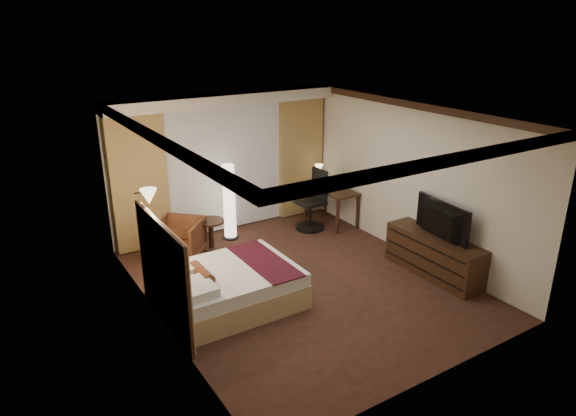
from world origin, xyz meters
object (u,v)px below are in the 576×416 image
bed (230,287)px  television (437,217)px  side_table (211,234)px  floor_lamp (229,202)px  office_chair (310,200)px  armchair (179,237)px  dresser (434,255)px  desk (331,205)px

bed → television: size_ratio=1.65×
side_table → floor_lamp: floor_lamp is taller
bed → office_chair: size_ratio=1.57×
bed → office_chair: office_chair is taller
armchair → television: television is taller
office_chair → dresser: bearing=-79.4°
desk → office_chair: size_ratio=1.00×
armchair → television: bearing=3.0°
desk → office_chair: 0.60m
desk → television: bearing=-89.6°
bed → armchair: size_ratio=2.43×
side_table → armchair: bearing=-173.5°
armchair → office_chair: bearing=41.3°
television → floor_lamp: bearing=40.3°
dresser → floor_lamp: bearing=124.5°
bed → side_table: bearing=73.7°
side_table → office_chair: 2.10m
armchair → bed: bearing=-44.5°
armchair → dresser: bearing=3.3°
side_table → bed: bearing=-106.3°
bed → armchair: armchair is taller
floor_lamp → desk: 2.17m
armchair → side_table: (0.63, 0.07, -0.12)m
floor_lamp → armchair: bearing=-163.9°
bed → floor_lamp: size_ratio=1.29×
desk → side_table: bearing=177.2°
dresser → desk: bearing=91.0°
floor_lamp → dresser: (2.16, -3.13, -0.39)m
bed → floor_lamp: floor_lamp is taller
office_chair → dresser: office_chair is taller
side_table → television: size_ratio=0.48×
desk → dresser: 2.75m
side_table → television: television is taller
side_table → dresser: 3.92m
armchair → desk: bearing=42.6°
armchair → floor_lamp: (1.14, 0.33, 0.34)m
side_table → dresser: size_ratio=0.32×
side_table → floor_lamp: bearing=26.8°
desk → television: television is taller
floor_lamp → desk: bearing=-10.4°
floor_lamp → television: floor_lamp is taller
armchair → floor_lamp: 1.24m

